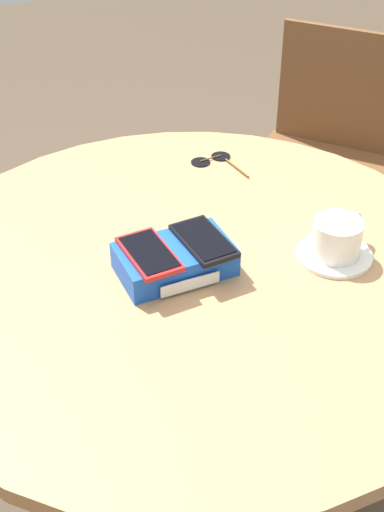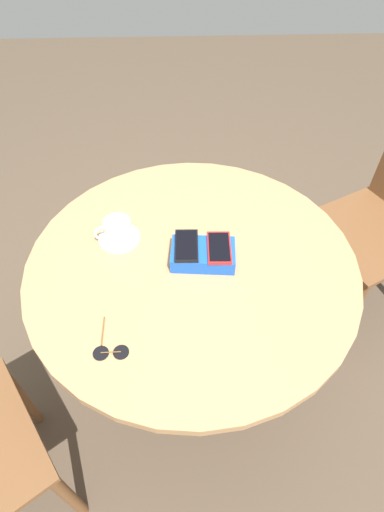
{
  "view_description": "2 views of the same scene",
  "coord_description": "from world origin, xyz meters",
  "views": [
    {
      "loc": [
        -0.49,
        -0.88,
        1.52
      ],
      "look_at": [
        0.0,
        0.0,
        0.76
      ],
      "focal_mm": 50.0,
      "sensor_mm": 36.0,
      "label": 1
    },
    {
      "loc": [
        0.03,
        0.83,
        1.69
      ],
      "look_at": [
        0.0,
        0.0,
        0.76
      ],
      "focal_mm": 28.0,
      "sensor_mm": 36.0,
      "label": 2
    }
  ],
  "objects": [
    {
      "name": "saucer",
      "position": [
        0.24,
        -0.1,
        0.75
      ],
      "size": [
        0.14,
        0.14,
        0.01
      ],
      "primitive_type": "cylinder",
      "color": "white",
      "rests_on": "round_table"
    },
    {
      "name": "round_table",
      "position": [
        0.0,
        0.0,
        0.63
      ],
      "size": [
        1.04,
        1.04,
        0.74
      ],
      "color": "#2D2D2D",
      "rests_on": "ground_plane"
    },
    {
      "name": "phone_box",
      "position": [
        -0.03,
        -0.0,
        0.77
      ],
      "size": [
        0.21,
        0.14,
        0.05
      ],
      "color": "blue",
      "rests_on": "round_table"
    },
    {
      "name": "phone_black",
      "position": [
        0.02,
        -0.01,
        0.8
      ],
      "size": [
        0.08,
        0.14,
        0.01
      ],
      "color": "black",
      "rests_on": "phone_box"
    },
    {
      "name": "coffee_cup",
      "position": [
        0.24,
        -0.1,
        0.79
      ],
      "size": [
        0.12,
        0.09,
        0.07
      ],
      "color": "white",
      "rests_on": "saucer"
    },
    {
      "name": "ground_plane",
      "position": [
        0.0,
        0.0,
        0.0
      ],
      "size": [
        8.0,
        8.0,
        0.0
      ],
      "primitive_type": "plane",
      "color": "brown"
    },
    {
      "name": "sunglasses",
      "position": [
        0.23,
        0.31,
        0.75
      ],
      "size": [
        0.09,
        0.13,
        0.01
      ],
      "color": "black",
      "rests_on": "round_table"
    },
    {
      "name": "chair_far_side",
      "position": [
        0.75,
        0.52,
        0.46
      ],
      "size": [
        0.63,
        0.63,
        0.84
      ],
      "color": "brown",
      "rests_on": "ground_plane"
    },
    {
      "name": "phone_red",
      "position": [
        -0.08,
        -0.0,
        0.8
      ],
      "size": [
        0.08,
        0.13,
        0.01
      ],
      "color": "red",
      "rests_on": "phone_box"
    }
  ]
}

